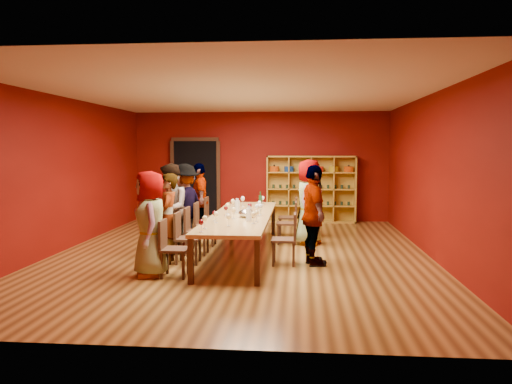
{
  "coord_description": "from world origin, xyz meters",
  "views": [
    {
      "loc": [
        1.1,
        -9.26,
        2.0
      ],
      "look_at": [
        0.25,
        0.37,
        1.15
      ],
      "focal_mm": 35.0,
      "sensor_mm": 36.0,
      "label": 1
    }
  ],
  "objects_px": {
    "person_left_1": "(168,218)",
    "person_left_3": "(185,205)",
    "chair_person_right_4": "(291,215)",
    "person_right_3": "(309,202)",
    "person_left_2": "(170,209)",
    "wine_bottle": "(260,200)",
    "person_left_4": "(199,200)",
    "chair_person_right_1": "(288,236)",
    "chair_person_right_3": "(291,220)",
    "person_right_1": "(314,215)",
    "chair_person_left_1": "(184,235)",
    "person_left_0": "(150,224)",
    "person_right_4": "(306,202)",
    "chair_person_left_3": "(202,222)",
    "tasting_table": "(241,217)",
    "chair_person_left_2": "(193,228)",
    "chair_person_left_0": "(170,245)",
    "chair_person_left_4": "(211,214)",
    "shelving_unit": "(311,186)",
    "spittoon_bowl": "(246,213)"
  },
  "relations": [
    {
      "from": "person_left_4",
      "to": "chair_person_left_4",
      "type": "bearing_deg",
      "value": 73.8
    },
    {
      "from": "chair_person_left_1",
      "to": "person_right_1",
      "type": "distance_m",
      "value": 2.28
    },
    {
      "from": "person_left_0",
      "to": "person_right_4",
      "type": "relative_size",
      "value": 1.05
    },
    {
      "from": "person_left_0",
      "to": "person_left_3",
      "type": "xyz_separation_m",
      "value": [
        -0.05,
        2.53,
        0.02
      ]
    },
    {
      "from": "person_left_2",
      "to": "person_left_4",
      "type": "distance_m",
      "value": 1.98
    },
    {
      "from": "chair_person_left_2",
      "to": "person_left_0",
      "type": "bearing_deg",
      "value": -100.33
    },
    {
      "from": "chair_person_right_4",
      "to": "chair_person_right_1",
      "type": "bearing_deg",
      "value": -90.0
    },
    {
      "from": "chair_person_left_4",
      "to": "person_right_4",
      "type": "xyz_separation_m",
      "value": [
        2.15,
        0.11,
        0.29
      ]
    },
    {
      "from": "tasting_table",
      "to": "person_right_3",
      "type": "xyz_separation_m",
      "value": [
        1.29,
        1.11,
        0.19
      ]
    },
    {
      "from": "chair_person_left_4",
      "to": "spittoon_bowl",
      "type": "height_order",
      "value": "spittoon_bowl"
    },
    {
      "from": "chair_person_right_4",
      "to": "person_right_3",
      "type": "bearing_deg",
      "value": -66.84
    },
    {
      "from": "chair_person_left_1",
      "to": "tasting_table",
      "type": "bearing_deg",
      "value": 42.78
    },
    {
      "from": "person_left_4",
      "to": "chair_person_right_1",
      "type": "distance_m",
      "value": 3.42
    },
    {
      "from": "person_right_4",
      "to": "wine_bottle",
      "type": "height_order",
      "value": "person_right_4"
    },
    {
      "from": "tasting_table",
      "to": "chair_person_right_1",
      "type": "relative_size",
      "value": 5.06
    },
    {
      "from": "person_left_2",
      "to": "person_left_3",
      "type": "distance_m",
      "value": 0.87
    },
    {
      "from": "chair_person_left_1",
      "to": "person_left_1",
      "type": "xyz_separation_m",
      "value": [
        -0.27,
        0.0,
        0.29
      ]
    },
    {
      "from": "chair_person_right_3",
      "to": "spittoon_bowl",
      "type": "relative_size",
      "value": 3.0
    },
    {
      "from": "person_left_2",
      "to": "chair_person_right_3",
      "type": "xyz_separation_m",
      "value": [
        2.25,
        1.2,
        -0.36
      ]
    },
    {
      "from": "person_left_2",
      "to": "wine_bottle",
      "type": "bearing_deg",
      "value": 126.04
    },
    {
      "from": "person_right_3",
      "to": "person_right_1",
      "type": "bearing_deg",
      "value": -162.74
    },
    {
      "from": "chair_person_right_1",
      "to": "chair_person_right_3",
      "type": "relative_size",
      "value": 1.0
    },
    {
      "from": "person_right_3",
      "to": "wine_bottle",
      "type": "bearing_deg",
      "value": 76.72
    },
    {
      "from": "person_left_1",
      "to": "wine_bottle",
      "type": "xyz_separation_m",
      "value": [
        1.41,
        2.54,
        0.08
      ]
    },
    {
      "from": "chair_person_left_3",
      "to": "person_right_1",
      "type": "relative_size",
      "value": 0.52
    },
    {
      "from": "chair_person_right_4",
      "to": "spittoon_bowl",
      "type": "bearing_deg",
      "value": -108.56
    },
    {
      "from": "person_left_1",
      "to": "person_left_3",
      "type": "distance_m",
      "value": 1.62
    },
    {
      "from": "wine_bottle",
      "to": "person_left_4",
      "type": "bearing_deg",
      "value": 172.59
    },
    {
      "from": "chair_person_left_2",
      "to": "person_left_3",
      "type": "xyz_separation_m",
      "value": [
        -0.36,
        0.86,
        0.35
      ]
    },
    {
      "from": "person_left_0",
      "to": "chair_person_left_1",
      "type": "distance_m",
      "value": 1.02
    },
    {
      "from": "chair_person_right_4",
      "to": "chair_person_right_3",
      "type": "bearing_deg",
      "value": -90.0
    },
    {
      "from": "chair_person_right_3",
      "to": "person_left_1",
      "type": "bearing_deg",
      "value": -136.97
    },
    {
      "from": "chair_person_left_0",
      "to": "person_left_1",
      "type": "relative_size",
      "value": 0.57
    },
    {
      "from": "chair_person_left_1",
      "to": "wine_bottle",
      "type": "bearing_deg",
      "value": 65.91
    },
    {
      "from": "person_right_1",
      "to": "spittoon_bowl",
      "type": "height_order",
      "value": "person_right_1"
    },
    {
      "from": "chair_person_left_0",
      "to": "person_left_1",
      "type": "height_order",
      "value": "person_left_1"
    },
    {
      "from": "tasting_table",
      "to": "chair_person_left_2",
      "type": "relative_size",
      "value": 5.06
    },
    {
      "from": "chair_person_left_0",
      "to": "chair_person_left_3",
      "type": "distance_m",
      "value": 2.53
    },
    {
      "from": "shelving_unit",
      "to": "chair_person_left_1",
      "type": "bearing_deg",
      "value": -114.09
    },
    {
      "from": "person_left_0",
      "to": "chair_person_left_3",
      "type": "xyz_separation_m",
      "value": [
        0.3,
        2.53,
        -0.33
      ]
    },
    {
      "from": "chair_person_left_3",
      "to": "person_left_1",
      "type": "bearing_deg",
      "value": -99.65
    },
    {
      "from": "person_left_2",
      "to": "wine_bottle",
      "type": "height_order",
      "value": "person_left_2"
    },
    {
      "from": "chair_person_left_0",
      "to": "wine_bottle",
      "type": "distance_m",
      "value": 3.66
    },
    {
      "from": "person_right_3",
      "to": "chair_person_right_1",
      "type": "bearing_deg",
      "value": -175.45
    },
    {
      "from": "person_left_1",
      "to": "person_left_3",
      "type": "relative_size",
      "value": 0.93
    },
    {
      "from": "person_right_1",
      "to": "person_left_2",
      "type": "bearing_deg",
      "value": 61.59
    },
    {
      "from": "person_left_2",
      "to": "chair_person_left_3",
      "type": "height_order",
      "value": "person_left_2"
    },
    {
      "from": "person_left_1",
      "to": "chair_person_right_1",
      "type": "height_order",
      "value": "person_left_1"
    },
    {
      "from": "chair_person_left_0",
      "to": "person_right_1",
      "type": "relative_size",
      "value": 0.52
    },
    {
      "from": "person_right_1",
      "to": "chair_person_left_1",
      "type": "bearing_deg",
      "value": 77.5
    }
  ]
}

